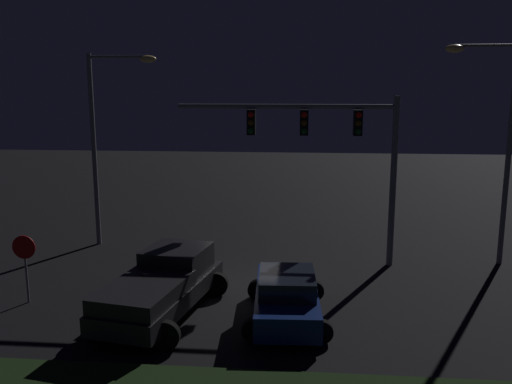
# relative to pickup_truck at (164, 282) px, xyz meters

# --- Properties ---
(ground_plane) EXTENTS (80.00, 80.00, 0.00)m
(ground_plane) POSITION_rel_pickup_truck_xyz_m (2.11, 2.69, -1.00)
(ground_plane) COLOR black
(pickup_truck) EXTENTS (3.55, 5.68, 1.80)m
(pickup_truck) POSITION_rel_pickup_truck_xyz_m (0.00, 0.00, 0.00)
(pickup_truck) COLOR black
(pickup_truck) RESTS_ON ground_plane
(car_sedan) EXTENTS (2.62, 4.48, 1.51)m
(car_sedan) POSITION_rel_pickup_truck_xyz_m (3.73, -0.12, -0.26)
(car_sedan) COLOR navy
(car_sedan) RESTS_ON ground_plane
(traffic_signal_gantry) EXTENTS (8.32, 0.56, 6.50)m
(traffic_signal_gantry) POSITION_rel_pickup_truck_xyz_m (5.11, 5.29, 3.90)
(traffic_signal_gantry) COLOR slate
(traffic_signal_gantry) RESTS_ON ground_plane
(street_lamp_left) EXTENTS (2.97, 0.44, 8.21)m
(street_lamp_left) POSITION_rel_pickup_truck_xyz_m (-4.20, 7.13, 4.20)
(street_lamp_left) COLOR slate
(street_lamp_left) RESTS_ON ground_plane
(street_lamp_right) EXTENTS (2.70, 0.44, 8.46)m
(street_lamp_right) POSITION_rel_pickup_truck_xyz_m (11.37, 5.86, 4.31)
(street_lamp_right) COLOR slate
(street_lamp_right) RESTS_ON ground_plane
(stop_sign) EXTENTS (0.76, 0.08, 2.23)m
(stop_sign) POSITION_rel_pickup_truck_xyz_m (-4.57, 0.44, 0.56)
(stop_sign) COLOR slate
(stop_sign) RESTS_ON ground_plane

